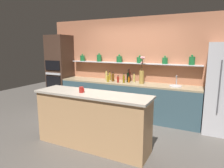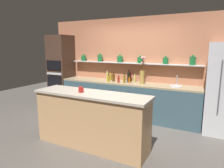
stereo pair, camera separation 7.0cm
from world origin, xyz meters
TOP-DOWN VIEW (x-y plane):
  - ground_plane at (0.00, 0.00)m, footprint 12.00×12.00m
  - back_wall_unit at (-0.00, 1.60)m, footprint 5.20×0.28m
  - back_counter_unit at (-0.07, 1.24)m, footprint 3.73×0.62m
  - island_counter at (0.00, -0.57)m, footprint 2.19×0.61m
  - oven_tower at (-2.28, 1.24)m, footprint 0.64×0.64m
  - flower_vase at (0.34, 1.24)m, footprint 0.12×0.17m
  - sink_fixture at (1.17, 1.25)m, footprint 0.29×0.29m
  - bottle_oil_0 at (-0.53, 1.08)m, footprint 0.06×0.06m
  - bottle_spirit_1 at (-0.72, 1.36)m, footprint 0.07×0.07m
  - bottle_oil_2 at (-0.11, 1.15)m, footprint 0.05×0.05m
  - bottle_wine_3 at (-0.07, 1.42)m, footprint 0.08×0.08m
  - bottle_sauce_4 at (-0.26, 1.12)m, footprint 0.06×0.06m
  - bottle_sauce_5 at (0.00, 1.23)m, footprint 0.05×0.05m
  - bottle_wine_6 at (-0.04, 1.29)m, footprint 0.07×0.07m
  - bottle_spirit_7 at (0.08, 1.40)m, footprint 0.06×0.06m
  - bottle_spirit_8 at (-0.45, 1.22)m, footprint 0.07×0.07m
  - bottle_sauce_9 at (-0.21, 1.39)m, footprint 0.06×0.06m
  - bottle_oil_10 at (-0.63, 1.38)m, footprint 0.07×0.07m
  - coffee_mug at (-0.18, -0.63)m, footprint 0.10×0.08m

SIDE VIEW (x-z plane):
  - ground_plane at x=0.00m, z-range 0.00..0.00m
  - back_counter_unit at x=-0.07m, z-range 0.00..0.92m
  - island_counter at x=0.00m, z-range 0.00..1.02m
  - sink_fixture at x=1.17m, z-range 0.82..1.07m
  - bottle_sauce_5 at x=0.00m, z-range 0.91..1.08m
  - bottle_sauce_4 at x=-0.26m, z-range 0.90..1.09m
  - bottle_sauce_9 at x=-0.21m, z-range 0.90..1.09m
  - bottle_oil_0 at x=-0.53m, z-range 0.90..1.11m
  - bottle_oil_10 at x=-0.63m, z-range 0.89..1.13m
  - bottle_oil_2 at x=-0.11m, z-range 0.90..1.14m
  - bottle_spirit_7 at x=0.08m, z-range 0.90..1.14m
  - bottle_spirit_8 at x=-0.45m, z-range 0.90..1.15m
  - bottle_spirit_1 at x=-0.72m, z-range 0.90..1.18m
  - bottle_wine_6 at x=-0.04m, z-range 0.88..1.22m
  - bottle_wine_3 at x=-0.07m, z-range 0.88..1.22m
  - coffee_mug at x=-0.18m, z-range 1.02..1.12m
  - oven_tower at x=-2.28m, z-range 0.00..2.18m
  - flower_vase at x=0.34m, z-range 0.80..1.48m
  - back_wall_unit at x=0.00m, z-range 0.00..2.60m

